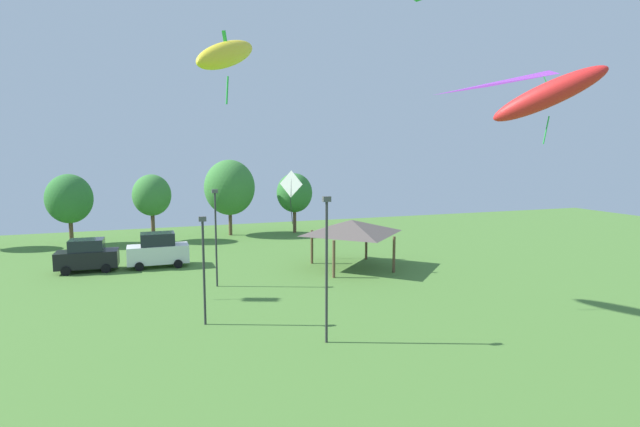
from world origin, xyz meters
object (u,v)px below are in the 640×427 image
object	(u,v)px
park_pavilion	(352,227)
treeline_tree_5	(294,193)
parked_car_second_from_left	(158,250)
light_post_2	(216,232)
parked_car_leftmost	(87,256)
kite_flying_5	(291,186)
kite_flying_4	(548,95)
treeline_tree_2	(69,199)
kite_flying_6	(416,17)
treeline_tree_4	(230,188)
treeline_tree_3	(152,195)
kite_flying_3	(226,54)
light_post_1	(327,262)
light_post_0	(204,263)
kite_flying_1	(546,112)

from	to	relation	value
park_pavilion	treeline_tree_5	bearing A→B (deg)	87.43
parked_car_second_from_left	light_post_2	xyz separation A→B (m)	(3.35, -7.04, 2.26)
parked_car_leftmost	kite_flying_5	bearing A→B (deg)	-0.01
light_post_2	kite_flying_4	bearing A→B (deg)	-54.79
parked_car_second_from_left	treeline_tree_2	bearing A→B (deg)	121.58
kite_flying_6	parked_car_leftmost	world-z (taller)	kite_flying_6
park_pavilion	treeline_tree_4	size ratio (longest dim) A/B	0.78
parked_car_second_from_left	treeline_tree_4	xyz separation A→B (m)	(7.53, 12.63, 3.69)
kite_flying_6	treeline_tree_3	distance (m)	28.84
kite_flying_4	treeline_tree_4	size ratio (longest dim) A/B	0.49
treeline_tree_4	light_post_2	bearing A→B (deg)	-101.97
kite_flying_4	treeline_tree_4	bearing A→B (deg)	100.99
parked_car_leftmost	treeline_tree_2	bearing A→B (deg)	104.19
park_pavilion	light_post_2	world-z (taller)	light_post_2
kite_flying_3	parked_car_leftmost	distance (m)	27.41
light_post_1	treeline_tree_3	bearing A→B (deg)	102.84
light_post_1	light_post_2	world-z (taller)	light_post_1
kite_flying_3	light_post_2	distance (m)	19.19
kite_flying_3	treeline_tree_3	xyz separation A→B (m)	(-1.51, 35.87, -6.74)
kite_flying_6	parked_car_leftmost	xyz separation A→B (m)	(-21.85, 8.00, -16.47)
kite_flying_6	parked_car_leftmost	size ratio (longest dim) A/B	0.74
kite_flying_5	light_post_0	distance (m)	16.28
park_pavilion	light_post_2	xyz separation A→B (m)	(-10.16, -1.90, 0.44)
parked_car_leftmost	parked_car_second_from_left	world-z (taller)	parked_car_second_from_left
kite_flying_3	kite_flying_6	bearing A→B (deg)	47.02
kite_flying_5	parked_car_second_from_left	size ratio (longest dim) A/B	0.99
parked_car_leftmost	park_pavilion	bearing A→B (deg)	-13.79
kite_flying_4	treeline_tree_2	distance (m)	41.15
park_pavilion	light_post_0	world-z (taller)	light_post_0
parked_car_leftmost	park_pavilion	distance (m)	19.23
kite_flying_3	light_post_1	size ratio (longest dim) A/B	0.44
light_post_2	treeline_tree_3	distance (m)	18.74
treeline_tree_2	treeline_tree_4	size ratio (longest dim) A/B	0.85
treeline_tree_3	treeline_tree_4	world-z (taller)	treeline_tree_4
light_post_1	treeline_tree_4	world-z (taller)	treeline_tree_4
parked_car_second_from_left	treeline_tree_3	world-z (taller)	treeline_tree_3
treeline_tree_3	treeline_tree_4	distance (m)	7.75
kite_flying_4	treeline_tree_3	size ratio (longest dim) A/B	0.60
light_post_1	parked_car_second_from_left	bearing A→B (deg)	109.99
kite_flying_6	light_post_2	distance (m)	19.63
kite_flying_5	parked_car_leftmost	world-z (taller)	kite_flying_5
light_post_0	light_post_2	size ratio (longest dim) A/B	0.87
park_pavilion	treeline_tree_3	size ratio (longest dim) A/B	0.94
park_pavilion	light_post_1	bearing A→B (deg)	-117.55
kite_flying_3	kite_flying_6	xyz separation A→B (m)	(15.58, 16.72, 6.41)
kite_flying_4	treeline_tree_3	bearing A→B (deg)	113.06
kite_flying_3	kite_flying_5	size ratio (longest dim) A/B	0.67
kite_flying_1	kite_flying_5	distance (m)	30.51
kite_flying_4	treeline_tree_3	distance (m)	37.52
kite_flying_3	treeline_tree_4	distance (m)	38.17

